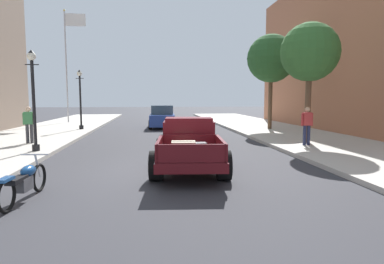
# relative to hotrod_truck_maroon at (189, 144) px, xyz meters

# --- Properties ---
(ground_plane) EXTENTS (140.00, 140.00, 0.00)m
(ground_plane) POSITION_rel_hotrod_truck_maroon_xyz_m (-0.42, -0.18, -0.75)
(ground_plane) COLOR #333338
(hotrod_truck_maroon) EXTENTS (2.45, 5.04, 1.58)m
(hotrod_truck_maroon) POSITION_rel_hotrod_truck_maroon_xyz_m (0.00, 0.00, 0.00)
(hotrod_truck_maroon) COLOR #510F14
(hotrod_truck_maroon) RESTS_ON ground
(motorcycle_parked) EXTENTS (0.62, 2.12, 0.93)m
(motorcycle_parked) POSITION_rel_hotrod_truck_maroon_xyz_m (-3.83, -2.96, -0.31)
(motorcycle_parked) COLOR black
(motorcycle_parked) RESTS_ON ground
(car_background_blue) EXTENTS (1.97, 4.35, 1.65)m
(car_background_blue) POSITION_rel_hotrod_truck_maroon_xyz_m (-0.41, 14.04, 0.01)
(car_background_blue) COLOR #284293
(car_background_blue) RESTS_ON ground
(pedestrian_sidewalk_left) EXTENTS (0.53, 0.22, 1.65)m
(pedestrian_sidewalk_left) POSITION_rel_hotrod_truck_maroon_xyz_m (-6.63, 5.40, 0.33)
(pedestrian_sidewalk_left) COLOR #333338
(pedestrian_sidewalk_left) RESTS_ON sidewalk_left
(pedestrian_sidewalk_right) EXTENTS (0.53, 0.22, 1.65)m
(pedestrian_sidewalk_right) POSITION_rel_hotrod_truck_maroon_xyz_m (5.50, 3.34, 0.33)
(pedestrian_sidewalk_right) COLOR #232847
(pedestrian_sidewalk_right) RESTS_ON sidewalk_right
(street_lamp_near) EXTENTS (0.50, 0.32, 3.85)m
(street_lamp_near) POSITION_rel_hotrod_truck_maroon_xyz_m (-5.61, 3.11, 1.63)
(street_lamp_near) COLOR black
(street_lamp_near) RESTS_ON sidewalk_left
(street_lamp_far) EXTENTS (0.50, 0.32, 3.85)m
(street_lamp_far) POSITION_rel_hotrod_truck_maroon_xyz_m (-5.77, 12.15, 1.63)
(street_lamp_far) COLOR black
(street_lamp_far) RESTS_ON sidewalk_left
(flagpole) EXTENTS (1.74, 0.16, 9.16)m
(flagpole) POSITION_rel_hotrod_truck_maroon_xyz_m (-7.88, 18.45, 5.02)
(flagpole) COLOR #B2B2B7
(flagpole) RESTS_ON sidewalk_left
(street_tree_nearest) EXTENTS (2.62, 2.62, 5.40)m
(street_tree_nearest) POSITION_rel_hotrod_truck_maroon_xyz_m (5.93, 4.21, 3.45)
(street_tree_nearest) COLOR brown
(street_tree_nearest) RESTS_ON sidewalk_right
(street_tree_second) EXTENTS (3.12, 3.12, 6.15)m
(street_tree_second) POSITION_rel_hotrod_truck_maroon_xyz_m (6.60, 10.95, 3.96)
(street_tree_second) COLOR brown
(street_tree_second) RESTS_ON sidewalk_right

